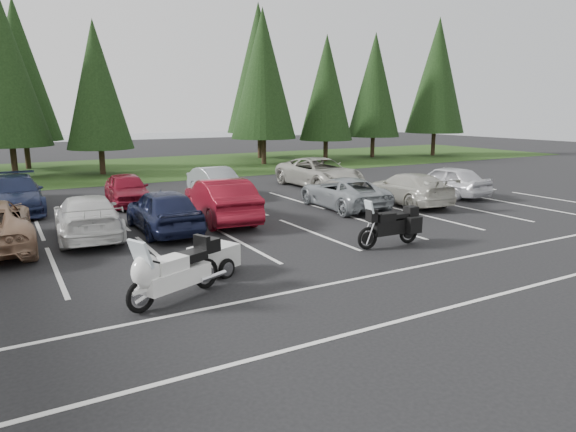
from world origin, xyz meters
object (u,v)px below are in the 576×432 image
(touring_motorcycle, at_px, (175,266))
(cargo_trailer, at_px, (214,260))
(adventure_motorcycle, at_px, (389,222))
(car_near_3, at_px, (88,216))
(car_near_7, at_px, (408,188))
(car_far_1, at_px, (15,194))
(car_near_4, at_px, (163,210))
(car_near_5, at_px, (221,200))
(car_near_8, at_px, (447,181))
(car_far_2, at_px, (127,189))
(car_near_6, at_px, (343,193))
(car_far_3, at_px, (217,182))
(car_far_4, at_px, (320,173))

(touring_motorcycle, height_order, cargo_trailer, touring_motorcycle)
(cargo_trailer, relative_size, adventure_motorcycle, 0.66)
(car_near_3, bearing_deg, cargo_trailer, 115.04)
(car_near_7, bearing_deg, car_far_1, -17.71)
(car_far_1, bearing_deg, car_near_3, -71.34)
(car_near_7, xyz_separation_m, touring_motorcycle, (-12.59, -6.37, 0.09))
(car_near_4, xyz_separation_m, car_near_7, (10.96, -0.10, -0.07))
(car_near_5, height_order, car_far_1, car_near_5)
(cargo_trailer, bearing_deg, car_near_8, -0.19)
(car_near_7, relative_size, car_far_2, 1.17)
(car_near_6, relative_size, touring_motorcycle, 1.68)
(car_near_4, distance_m, car_far_3, 7.26)
(touring_motorcycle, height_order, adventure_motorcycle, touring_motorcycle)
(car_near_3, xyz_separation_m, car_far_3, (6.68, 5.37, -0.00))
(car_far_1, height_order, car_far_4, car_far_4)
(car_far_1, xyz_separation_m, car_far_4, (14.55, -0.37, 0.05))
(car_near_7, distance_m, car_far_1, 16.55)
(car_near_8, relative_size, car_far_4, 0.76)
(car_near_6, bearing_deg, car_near_3, 4.16)
(car_near_3, distance_m, car_near_6, 10.26)
(touring_motorcycle, bearing_deg, car_far_2, 58.82)
(car_near_3, bearing_deg, car_near_7, -178.12)
(car_near_4, distance_m, car_near_7, 10.96)
(car_near_4, relative_size, car_near_7, 0.94)
(car_near_4, height_order, car_far_4, car_far_4)
(car_near_6, xyz_separation_m, car_near_8, (6.22, 0.09, 0.08))
(car_near_7, height_order, cargo_trailer, car_near_7)
(car_near_4, distance_m, adventure_motorcycle, 7.58)
(car_near_6, bearing_deg, car_far_1, -21.91)
(cargo_trailer, bearing_deg, car_near_3, 88.40)
(cargo_trailer, bearing_deg, car_near_5, 43.78)
(car_near_4, relative_size, car_near_8, 1.03)
(cargo_trailer, height_order, adventure_motorcycle, adventure_motorcycle)
(car_near_3, relative_size, car_near_5, 0.99)
(car_near_6, distance_m, touring_motorcycle, 11.81)
(car_far_1, bearing_deg, car_near_5, -39.63)
(car_far_4, bearing_deg, car_near_4, -151.61)
(car_near_3, distance_m, car_near_7, 13.34)
(car_near_3, relative_size, cargo_trailer, 2.92)
(car_near_5, bearing_deg, car_far_4, -140.05)
(car_near_6, xyz_separation_m, touring_motorcycle, (-9.52, -6.99, 0.12))
(car_near_5, xyz_separation_m, car_near_7, (8.56, -0.79, -0.11))
(car_far_2, xyz_separation_m, adventure_motorcycle, (5.34, -11.09, 0.07))
(car_near_7, height_order, car_far_2, car_far_2)
(car_far_2, xyz_separation_m, car_far_3, (4.22, 0.04, 0.00))
(car_near_5, bearing_deg, touring_motorcycle, 66.63)
(car_far_2, distance_m, car_far_3, 4.22)
(car_near_7, distance_m, touring_motorcycle, 14.11)
(car_near_4, distance_m, car_near_6, 7.91)
(car_near_3, distance_m, car_near_4, 2.41)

